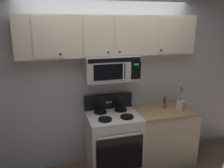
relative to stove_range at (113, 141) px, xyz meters
The scene contains 9 objects.
back_wall 0.95m from the stove_range, 90.00° to the left, with size 5.20×0.10×2.70m, color silver.
stove_range is the anchor object (origin of this frame).
over_range_microwave 1.11m from the stove_range, 90.14° to the left, with size 0.76×0.43×0.35m.
upper_cabinets 1.56m from the stove_range, 90.00° to the left, with size 2.50×0.36×0.55m.
counter_segment 0.84m from the stove_range, ahead, with size 0.93×0.65×0.90m.
utensil_crock_cream 1.17m from the stove_range, ahead, with size 0.12×0.12×0.40m.
salt_shaker 1.23m from the stove_range, ahead, with size 0.04×0.04×0.12m.
pepper_mill 1.03m from the stove_range, ahead, with size 0.04×0.04×0.16m, color brown.
spice_jar 0.98m from the stove_range, ahead, with size 0.04×0.04×0.12m.
Camera 1 is at (-0.88, -2.53, 2.21)m, focal length 36.53 mm.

